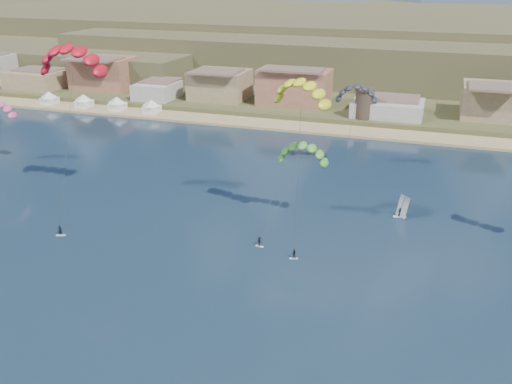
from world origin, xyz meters
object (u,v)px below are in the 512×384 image
windsurfer (401,210)px  watchtower (364,103)px  kitesurfer_red (71,55)px  kitesurfer_yellow (302,89)px  kitesurfer_green (302,151)px

windsurfer → watchtower: bearing=104.5°
kitesurfer_red → kitesurfer_yellow: (41.32, 0.75, -3.43)m
kitesurfer_yellow → windsurfer: kitesurfer_yellow is taller
windsurfer → kitesurfer_yellow: bearing=-144.8°
watchtower → kitesurfer_red: (-41.71, -73.98, 21.76)m
watchtower → kitesurfer_green: size_ratio=0.49×
kitesurfer_yellow → kitesurfer_green: 12.28m
kitesurfer_red → kitesurfer_yellow: 41.47m
watchtower → kitesurfer_green: 69.33m
kitesurfer_yellow → kitesurfer_green: size_ratio=1.56×
kitesurfer_red → windsurfer: kitesurfer_red is taller
watchtower → kitesurfer_yellow: bearing=-90.3°
kitesurfer_red → kitesurfer_yellow: kitesurfer_red is taller
kitesurfer_red → windsurfer: bearing=12.0°
kitesurfer_green → windsurfer: (16.94, 7.31, -11.89)m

